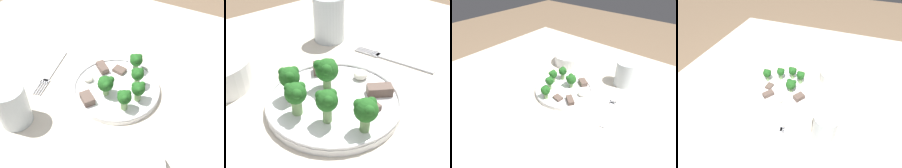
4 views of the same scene
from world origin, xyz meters
The scene contains 13 objects.
table centered at (0.00, 0.00, 0.67)m, with size 1.26×1.03×0.77m.
dinner_plate centered at (-0.01, 0.00, 0.78)m, with size 0.23×0.23×0.02m.
fork centered at (0.19, 0.03, 0.77)m, with size 0.06×0.19×0.00m.
drinking_glass centered at (0.15, 0.20, 0.81)m, with size 0.08×0.08×0.11m.
broccoli_floret_near_rim_left centered at (0.00, 0.03, 0.82)m, with size 0.04×0.04×0.06m.
broccoli_floret_center_left centered at (-0.03, -0.09, 0.82)m, with size 0.04×0.04×0.06m.
broccoli_floret_back_left centered at (-0.06, -0.03, 0.82)m, with size 0.03×0.03×0.06m.
broccoli_floret_front_left centered at (-0.06, 0.05, 0.82)m, with size 0.04×0.04×0.06m.
broccoli_floret_center_back centered at (-0.08, 0.01, 0.82)m, with size 0.04×0.03×0.06m.
meat_slice_front_slice centered at (0.01, -0.06, 0.78)m, with size 0.04×0.03×0.01m.
meat_slice_middle_slice centered at (0.05, -0.04, 0.79)m, with size 0.05×0.04×0.02m.
meat_slice_rear_slice centered at (0.03, 0.08, 0.79)m, with size 0.05×0.05×0.02m.
sauce_dollop centered at (0.07, 0.01, 0.79)m, with size 0.03×0.03×0.02m.
Camera 2 is at (-0.25, -0.27, 1.06)m, focal length 42.00 mm.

